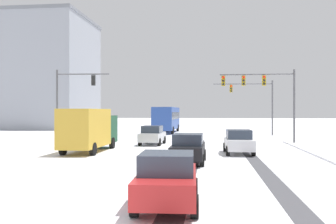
% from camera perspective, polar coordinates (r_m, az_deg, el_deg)
% --- Properties ---
extents(wheel_track_left_lane, '(0.77, 30.58, 0.01)m').
position_cam_1_polar(wheel_track_left_lane, '(22.56, 12.88, -7.15)').
color(wheel_track_left_lane, '#4C4C51').
rests_on(wheel_track_left_lane, ground).
extents(wheel_track_right_lane, '(0.80, 30.58, 0.01)m').
position_cam_1_polar(wheel_track_right_lane, '(22.45, 3.73, -7.18)').
color(wheel_track_right_lane, '#4C4C51').
rests_on(wheel_track_right_lane, ground).
extents(traffic_signal_near_left, '(4.73, 0.51, 6.50)m').
position_cam_1_polar(traffic_signal_near_left, '(34.51, -14.31, 2.58)').
color(traffic_signal_near_left, '#56565B').
rests_on(traffic_signal_near_left, ground).
extents(traffic_signal_far_right, '(7.01, 0.63, 6.50)m').
position_cam_1_polar(traffic_signal_far_right, '(46.34, 12.94, 2.13)').
color(traffic_signal_far_right, '#56565B').
rests_on(traffic_signal_far_right, ground).
extents(traffic_signal_near_right, '(6.52, 0.39, 6.50)m').
position_cam_1_polar(traffic_signal_near_right, '(34.49, 14.12, 3.35)').
color(traffic_signal_near_right, '#56565B').
rests_on(traffic_signal_near_right, ground).
extents(car_silver_lead, '(1.95, 4.16, 1.62)m').
position_cam_1_polar(car_silver_lead, '(32.64, -2.34, -3.47)').
color(car_silver_lead, '#B7BABF').
rests_on(car_silver_lead, ground).
extents(car_white_second, '(1.96, 4.16, 1.62)m').
position_cam_1_polar(car_white_second, '(26.03, 10.49, -4.38)').
color(car_white_second, silver).
rests_on(car_white_second, ground).
extents(car_black_third, '(1.89, 4.13, 1.62)m').
position_cam_1_polar(car_black_third, '(21.07, 3.04, -5.44)').
color(car_black_third, black).
rests_on(car_black_third, ground).
extents(car_red_fourth, '(1.98, 4.18, 1.62)m').
position_cam_1_polar(car_red_fourth, '(11.61, -0.08, -9.99)').
color(car_red_fourth, red).
rests_on(car_red_fourth, ground).
extents(bus_oncoming, '(2.68, 11.00, 3.38)m').
position_cam_1_polar(bus_oncoming, '(51.19, -0.20, -0.85)').
color(bus_oncoming, '#284793').
rests_on(bus_oncoming, ground).
extents(box_truck_delivery, '(2.32, 7.41, 3.02)m').
position_cam_1_polar(box_truck_delivery, '(27.61, -11.65, -2.42)').
color(box_truck_delivery, '#194C2D').
rests_on(box_truck_delivery, ground).
extents(office_building_far_left_block, '(23.02, 16.13, 18.60)m').
position_cam_1_polar(office_building_far_left_block, '(69.77, -20.94, 5.41)').
color(office_building_far_left_block, '#9399A3').
rests_on(office_building_far_left_block, ground).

